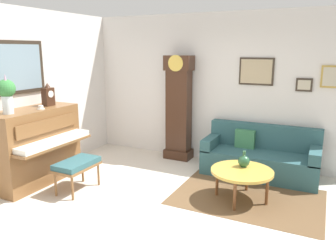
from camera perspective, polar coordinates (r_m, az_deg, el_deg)
name	(u,v)px	position (r m, az deg, el deg)	size (l,w,h in m)	color
ground_plane	(158,214)	(4.63, -1.80, -15.97)	(6.40, 6.00, 0.10)	beige
wall_left	(13,95)	(5.83, -25.20, 3.87)	(0.13, 4.90, 2.80)	silver
wall_back	(217,88)	(6.34, 8.44, 5.42)	(5.30, 0.13, 2.80)	silver
area_rug	(247,197)	(5.11, 13.55, -12.82)	(2.10, 1.50, 0.01)	brown
piano	(36,146)	(5.73, -21.87, -4.13)	(0.87, 1.44, 1.21)	brown
piano_bench	(77,165)	(5.24, -15.47, -7.55)	(0.42, 0.70, 0.48)	brown
grandfather_clock	(179,111)	(6.41, 1.86, 1.64)	(0.52, 0.34, 2.03)	#3D2316
couch	(260,157)	(5.94, 15.67, -6.17)	(1.90, 0.80, 0.84)	#2D565B
coffee_table	(242,172)	(4.85, 12.66, -8.78)	(0.88, 0.88, 0.46)	gold
mantel_clock	(48,96)	(5.80, -20.02, 4.00)	(0.13, 0.18, 0.38)	#3D2316
flower_vase	(6,92)	(5.28, -26.16, 4.32)	(0.26, 0.26, 0.58)	silver
teacup	(41,108)	(5.54, -21.12, 2.01)	(0.12, 0.12, 0.06)	white
green_jug	(244,161)	(4.95, 12.98, -6.93)	(0.17, 0.17, 0.24)	#234C33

